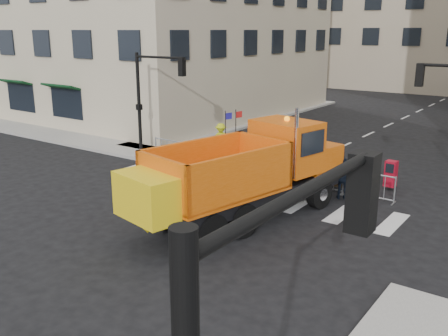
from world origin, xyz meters
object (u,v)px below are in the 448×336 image
Objects in this scene: plow_truck at (244,172)px; cop_c at (343,179)px; worker at (221,139)px; newspaper_box at (391,174)px; cop_a at (354,179)px; cop_b at (294,171)px.

cop_c is (1.98, 4.17, -0.92)m from plow_truck.
cop_c is at bearing -13.54° from plow_truck.
plow_truck reaches higher than worker.
plow_truck reaches higher than newspaper_box.
cop_a is 2.41m from newspaper_box.
cop_a and worker have the same top height.
plow_truck reaches higher than cop_b.
plow_truck is 9.58× the size of newspaper_box.
cop_a is at bearing -18.39° from plow_truck.
cop_b is 4.12m from newspaper_box.
worker reaches higher than cop_b.
cop_c is 2.57m from newspaper_box.
plow_truck is at bearing -77.07° from worker.
worker is at bearing 4.00° from cop_b.
cop_c is at bearing -114.08° from newspaper_box.
newspaper_box is at bearing -30.80° from worker.
plow_truck is at bearing 35.88° from cop_c.
newspaper_box is at bearing -14.05° from plow_truck.
cop_b reaches higher than newspaper_box.
newspaper_box is (1.16, 2.29, -0.14)m from cop_c.
plow_truck is at bearing -113.17° from newspaper_box.
newspaper_box is at bearing -145.53° from cop_c.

